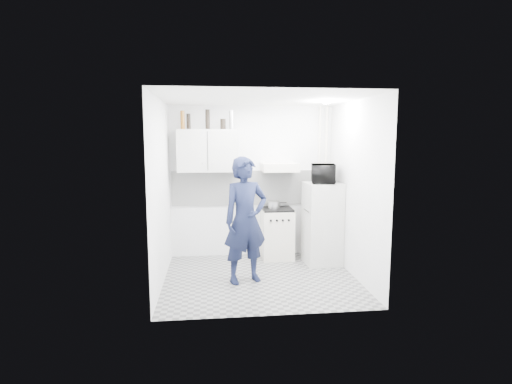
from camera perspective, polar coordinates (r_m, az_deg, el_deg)
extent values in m
plane|color=gray|center=(6.02, 0.62, -12.25)|extent=(2.80, 2.80, 0.00)
plane|color=white|center=(5.69, 0.66, 13.19)|extent=(2.80, 2.80, 0.00)
plane|color=white|center=(6.95, -0.63, 1.45)|extent=(2.80, 0.00, 2.80)
plane|color=white|center=(5.72, -13.43, -0.11)|extent=(0.00, 2.60, 2.60)
plane|color=white|center=(6.05, 13.92, 0.30)|extent=(0.00, 2.60, 2.60)
imported|color=#131832|center=(5.68, -1.50, -4.04)|extent=(0.76, 0.62, 1.80)
cube|color=silver|center=(6.91, 3.03, -6.01)|extent=(0.52, 0.52, 0.84)
cube|color=silver|center=(6.65, 9.44, -4.45)|extent=(0.59, 0.59, 1.34)
cube|color=black|center=(6.82, 3.05, -2.45)|extent=(0.50, 0.50, 0.03)
cylinder|color=silver|center=(6.83, 2.59, -1.83)|extent=(0.20, 0.20, 0.11)
imported|color=black|center=(6.52, 9.59, 2.61)|extent=(0.61, 0.48, 0.30)
cylinder|color=brown|center=(6.72, -10.45, 10.08)|extent=(0.07, 0.07, 0.30)
cylinder|color=black|center=(6.71, -9.61, 9.90)|extent=(0.07, 0.07, 0.25)
cylinder|color=black|center=(6.70, -6.94, 10.25)|extent=(0.07, 0.07, 0.32)
cylinder|color=black|center=(6.70, -4.74, 9.64)|extent=(0.09, 0.09, 0.17)
cylinder|color=silver|center=(6.71, -3.51, 10.23)|extent=(0.08, 0.08, 0.31)
cube|color=silver|center=(6.70, -6.91, 5.88)|extent=(1.00, 0.35, 0.70)
cube|color=silver|center=(6.74, 3.40, 3.55)|extent=(0.60, 0.50, 0.14)
cube|color=white|center=(6.94, -0.62, 0.62)|extent=(2.74, 0.03, 0.60)
cylinder|color=silver|center=(7.12, 9.90, 1.49)|extent=(0.05, 0.05, 2.60)
cylinder|color=silver|center=(7.09, 8.97, 1.48)|extent=(0.04, 0.04, 2.60)
cylinder|color=white|center=(6.09, 10.02, 12.43)|extent=(0.10, 0.10, 0.02)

